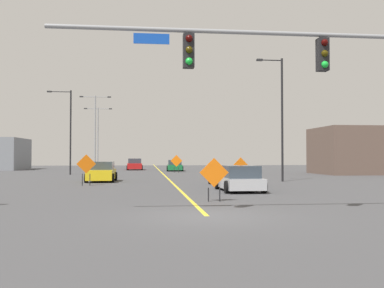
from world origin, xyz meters
TOP-DOWN VIEW (x-y plane):
  - ground at (0.00, 0.00)m, footprint 150.70×150.70m
  - road_centre_stripe at (0.00, 41.86)m, footprint 0.16×83.72m
  - traffic_signal_assembly at (3.55, -0.01)m, footprint 13.06×0.44m
  - street_lamp_near_right at (8.03, 17.56)m, footprint 2.00×0.24m
  - street_lamp_near_left at (-8.21, 42.54)m, footprint 3.94×0.24m
  - street_lamp_mid_left at (-9.57, 31.33)m, footprint 2.43×0.24m
  - street_lamp_mid_right at (-8.79, 51.20)m, footprint 4.06×0.24m
  - construction_sign_left_shoulder at (0.91, 4.26)m, footprint 1.20×0.07m
  - construction_sign_median_near at (-5.58, 14.51)m, footprint 1.18×0.33m
  - construction_sign_median_far at (5.10, 17.90)m, footprint 1.18×0.16m
  - construction_sign_right_shoulder at (1.65, 35.46)m, footprint 1.32×0.27m
  - car_silver_passing at (3.09, 9.26)m, footprint 2.12×4.02m
  - car_red_distant at (-3.27, 46.13)m, footprint 2.20×4.34m
  - car_yellow_far at (-5.05, 18.88)m, footprint 2.08×3.86m
  - car_green_mid at (1.86, 41.17)m, footprint 2.20×4.49m
  - car_white_approaching at (3.39, 13.58)m, footprint 2.14×4.59m
  - roadside_building_east at (21.34, 29.79)m, footprint 10.47×7.12m

SIDE VIEW (x-z plane):
  - ground at x=0.00m, z-range 0.00..0.00m
  - road_centre_stripe at x=0.00m, z-range 0.00..0.01m
  - car_white_approaching at x=3.39m, z-range -0.04..1.16m
  - car_silver_passing at x=3.09m, z-range -0.03..1.33m
  - car_green_mid at x=1.86m, z-range -0.04..1.35m
  - car_yellow_far at x=-5.05m, z-range -0.04..1.42m
  - car_red_distant at x=-3.27m, z-range -0.04..1.51m
  - construction_sign_median_far at x=5.10m, z-range 0.21..1.98m
  - construction_sign_left_shoulder at x=0.91m, z-range 0.21..1.99m
  - construction_sign_median_near at x=-5.58m, z-range 0.27..2.24m
  - construction_sign_right_shoulder at x=1.65m, z-range 0.25..2.26m
  - roadside_building_east at x=21.34m, z-range 0.00..4.86m
  - traffic_signal_assembly at x=3.55m, z-range 1.58..7.82m
  - street_lamp_mid_left at x=-9.57m, z-range 0.47..9.01m
  - street_lamp_near_right at x=8.03m, z-range 0.44..9.53m
  - street_lamp_mid_right at x=-8.79m, z-range 0.81..9.84m
  - street_lamp_near_left at x=-8.21m, z-range 0.81..10.41m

